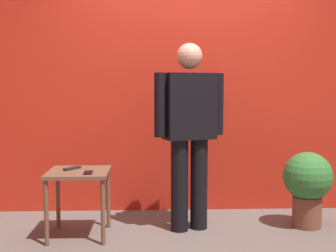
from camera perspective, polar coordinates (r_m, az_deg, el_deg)
The scene contains 6 objects.
back_wall_red at distance 4.59m, azimuth 2.02°, elevation 6.66°, with size 4.91×0.12×2.81m, color #B52717.
standing_person at distance 3.91m, azimuth 2.77°, elevation -0.07°, with size 0.65×0.35×1.65m.
side_table at distance 3.87m, azimuth -11.37°, elevation -6.94°, with size 0.51×0.51×0.57m.
cell_phone at distance 3.73m, azimuth -10.20°, elevation -5.90°, with size 0.07×0.14×0.01m, color black.
tv_remote at distance 3.92m, azimuth -12.19°, elevation -5.33°, with size 0.04×0.17×0.02m, color black.
potted_plant at distance 4.24m, azimuth 17.47°, elevation -6.96°, with size 0.44×0.44×0.69m.
Camera 1 is at (-0.34, -3.28, 1.27)m, focal length 47.53 mm.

